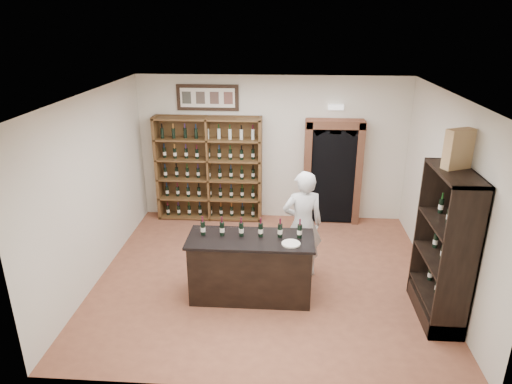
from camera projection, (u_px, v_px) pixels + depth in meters
floor at (266, 276)px, 7.64m from camera, size 5.50×5.50×0.00m
ceiling at (267, 95)px, 6.57m from camera, size 5.50×5.50×0.00m
wall_back at (272, 149)px, 9.44m from camera, size 5.50×0.04×3.00m
wall_left at (95, 188)px, 7.28m from camera, size 0.04×5.00×3.00m
wall_right at (447, 197)px, 6.93m from camera, size 0.04×5.00×3.00m
wine_shelf at (209, 169)px, 9.51m from camera, size 2.20×0.38×2.20m
framed_picture at (208, 98)px, 9.11m from camera, size 1.25×0.04×0.52m
arched_doorway at (332, 170)px, 9.33m from camera, size 1.17×0.35×2.17m
emergency_light at (336, 107)px, 8.96m from camera, size 0.30×0.10×0.10m
tasting_counter at (251, 268)px, 6.92m from camera, size 1.88×0.78×1.00m
counter_bottle_0 at (203, 228)px, 6.80m from camera, size 0.07×0.07×0.30m
counter_bottle_1 at (222, 229)px, 6.78m from camera, size 0.07×0.07×0.30m
counter_bottle_2 at (241, 229)px, 6.77m from camera, size 0.07×0.07×0.30m
counter_bottle_3 at (261, 230)px, 6.75m from camera, size 0.07×0.07×0.30m
counter_bottle_4 at (280, 230)px, 6.73m from camera, size 0.07×0.07×0.30m
counter_bottle_5 at (300, 231)px, 6.71m from camera, size 0.07×0.07×0.30m
side_cabinet at (443, 269)px, 6.38m from camera, size 0.48×1.20×2.20m
shopkeeper at (303, 224)px, 7.39m from camera, size 0.73×0.55×1.82m
plate at (291, 244)px, 6.54m from camera, size 0.27×0.27×0.02m
wine_crate at (458, 149)px, 5.88m from camera, size 0.40×0.29×0.52m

